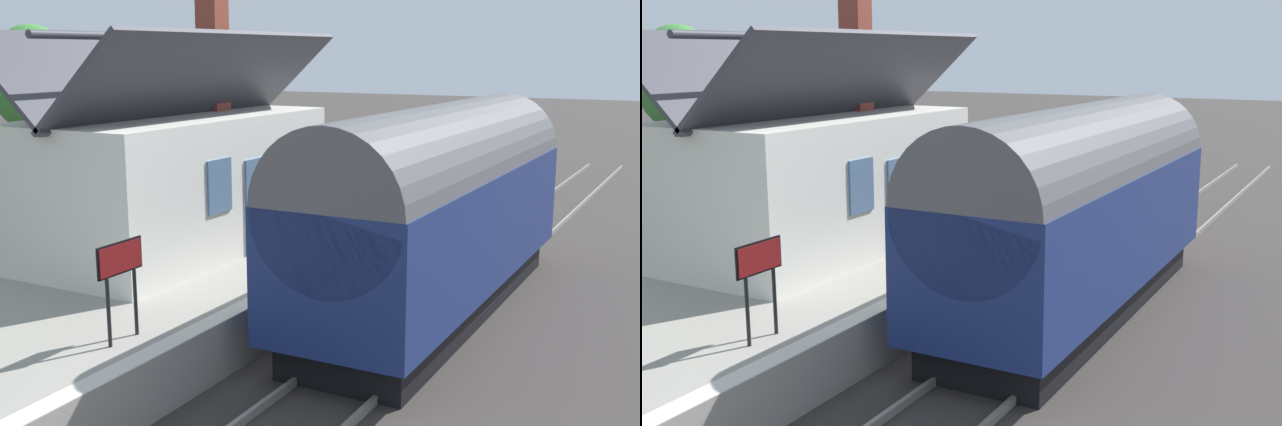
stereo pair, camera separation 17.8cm
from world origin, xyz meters
TOP-DOWN VIEW (x-y plane):
  - ground_plane at (0.00, 0.00)m, footprint 160.00×160.00m
  - platform at (0.00, 3.85)m, footprint 32.00×5.71m
  - platform_edge_coping at (0.00, 1.18)m, footprint 32.00×0.36m
  - rail_near at (0.00, -1.62)m, footprint 52.00×0.08m
  - rail_far at (0.00, -0.18)m, footprint 52.00×0.08m
  - train at (2.55, -0.90)m, footprint 10.23×2.73m
  - station_building at (1.37, 4.83)m, footprint 7.83×3.91m
  - bench_platform_end at (10.05, 2.51)m, footprint 1.41×0.47m
  - bench_near_building at (7.33, 2.70)m, footprint 1.41×0.45m
  - planter_bench_right at (3.59, 1.71)m, footprint 0.74×0.32m
  - station_sign_board at (-3.79, 1.89)m, footprint 0.96×0.06m
  - tree_distant at (7.03, 15.42)m, footprint 2.96×2.93m

SIDE VIEW (x-z plane):
  - ground_plane at x=0.00m, z-range 0.00..0.00m
  - rail_near at x=0.00m, z-range 0.00..0.14m
  - rail_far at x=0.00m, z-range 0.00..0.14m
  - platform at x=0.00m, z-range 0.00..0.99m
  - platform_edge_coping at x=0.00m, z-range 0.99..1.00m
  - planter_bench_right at x=3.59m, z-range 0.97..1.59m
  - bench_platform_end at x=10.05m, z-range 1.02..1.90m
  - bench_near_building at x=7.33m, z-range 1.02..1.90m
  - station_sign_board at x=-3.79m, z-range 1.39..2.96m
  - train at x=2.55m, z-range 0.06..4.38m
  - station_building at x=1.37m, z-range -0.33..5.60m
  - tree_distant at x=7.03m, z-range 1.26..7.53m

